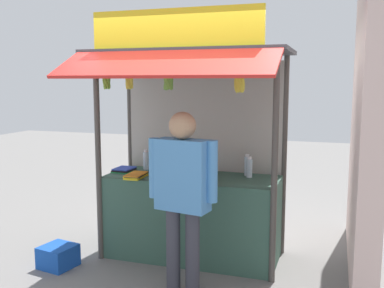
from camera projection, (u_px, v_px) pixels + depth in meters
ground_plane at (192, 256)px, 4.87m from camera, size 20.00×20.00×0.00m
stall_counter at (192, 217)px, 4.81m from camera, size 1.84×0.72×0.89m
stall_structure at (194, 115)px, 4.71m from camera, size 2.04×1.50×2.55m
water_bottle_front_left at (247, 166)px, 4.78m from camera, size 0.07×0.07×0.23m
water_bottle_back_left at (249, 168)px, 4.69m from camera, size 0.06×0.06×0.22m
water_bottle_far_right at (146, 160)px, 5.11m from camera, size 0.06×0.06×0.23m
magazine_stack_rear_center at (197, 178)px, 4.47m from camera, size 0.25×0.27×0.08m
magazine_stack_front_right at (124, 170)px, 5.01m from camera, size 0.22×0.27×0.04m
magazine_stack_left at (136, 175)px, 4.69m from camera, size 0.19×0.31×0.04m
magazine_stack_back_right at (169, 177)px, 4.61m from camera, size 0.26×0.32×0.05m
banana_bunch_leftmost at (168, 82)px, 4.20m from camera, size 0.12×0.11×0.27m
banana_bunch_inner_left at (107, 83)px, 4.40m from camera, size 0.09×0.09×0.26m
banana_bunch_inner_right at (239, 84)px, 3.99m from camera, size 0.11×0.11×0.28m
banana_bunch_rightmost at (129, 82)px, 4.33m from camera, size 0.09×0.09×0.26m
vendor_person at (183, 187)px, 3.85m from camera, size 0.62×0.28×1.64m
plastic_crate at (58, 256)px, 4.57m from camera, size 0.37×0.37×0.22m
neighbour_wall at (366, 124)px, 4.42m from camera, size 0.20×2.40×2.94m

